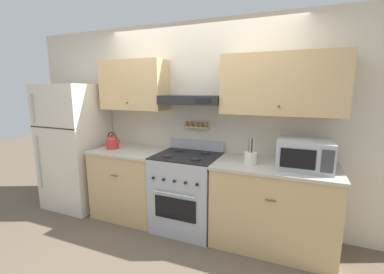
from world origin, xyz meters
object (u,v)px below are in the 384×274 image
Objects in this scene: tea_kettle at (112,142)px; microwave at (305,155)px; stove_range at (187,191)px; utensil_crock at (251,157)px; refrigerator at (75,146)px.

tea_kettle is 2.39m from microwave.
utensil_crock is at bearing -1.35° from stove_range.
stove_range is at bearing 0.94° from tea_kettle.
tea_kettle is 0.43× the size of microwave.
stove_range is 1.43m from microwave.
refrigerator is (-1.78, -0.02, 0.42)m from stove_range.
tea_kettle is (0.68, 0.01, 0.12)m from refrigerator.
stove_range is 0.92m from utensil_crock.
refrigerator is 6.41× the size of utensil_crock.
utensil_crock reaches higher than tea_kettle.
stove_range is 3.79× the size of utensil_crock.
stove_range is 1.83m from refrigerator.
refrigerator is at bearing -179.23° from stove_range.
microwave is at bearing -0.01° from stove_range.
refrigerator is at bearing -179.87° from utensil_crock.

